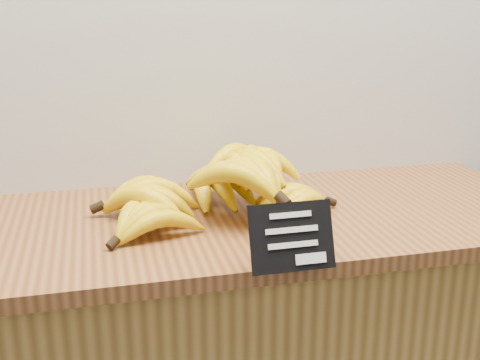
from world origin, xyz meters
The scene contains 3 objects.
counter_top centered at (0.11, 2.75, 0.92)m, with size 1.36×0.54×0.03m, color brown.
chalkboard_sign centered at (0.14, 2.48, 0.98)m, with size 0.14×0.01×0.11m, color black.
banana_pile centered at (0.09, 2.77, 0.99)m, with size 0.51×0.36×0.13m.
Camera 1 is at (-0.16, 1.61, 1.37)m, focal length 45.00 mm.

